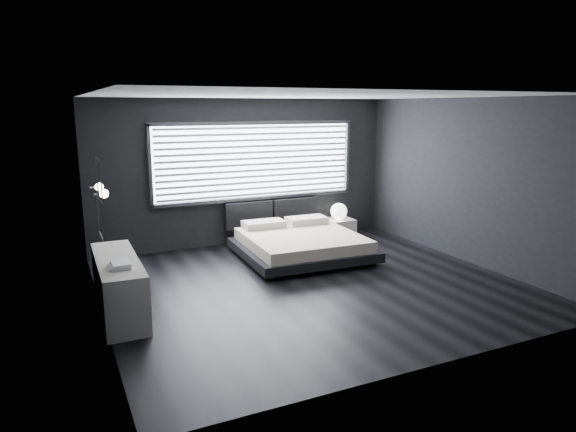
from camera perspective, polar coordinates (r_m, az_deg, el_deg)
name	(u,v)px	position (r m, az deg, el deg)	size (l,w,h in m)	color
room	(313,194)	(7.52, 2.76, 2.49)	(6.04, 6.00, 2.80)	black
window	(257,161)	(10.00, -3.48, 6.10)	(4.14, 0.09, 1.52)	white
headboard	(272,213)	(10.22, -1.78, 0.35)	(1.96, 0.16, 0.52)	black
sconce_near	(104,194)	(6.71, -19.79, 2.34)	(0.18, 0.11, 0.11)	silver
sconce_far	(99,187)	(7.30, -20.27, 3.05)	(0.18, 0.11, 0.11)	silver
wall_art_upper	(99,180)	(6.07, -20.26, 3.74)	(0.01, 0.48, 0.48)	#47474C
wall_art_lower	(100,217)	(6.40, -20.16, -0.14)	(0.01, 0.48, 0.48)	#47474C
bed	(301,243)	(9.16, 1.45, -3.05)	(2.24, 2.14, 0.56)	black
nightstand	(337,228)	(10.65, 5.44, -1.33)	(0.64, 0.54, 0.38)	white
orb_lamp	(339,211)	(10.55, 5.66, 0.52)	(0.34, 0.34, 0.34)	white
dresser	(119,286)	(7.08, -18.27, -7.36)	(0.55, 1.86, 0.74)	white
book_stack	(120,265)	(6.56, -18.13, -5.19)	(0.28, 0.35, 0.07)	silver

